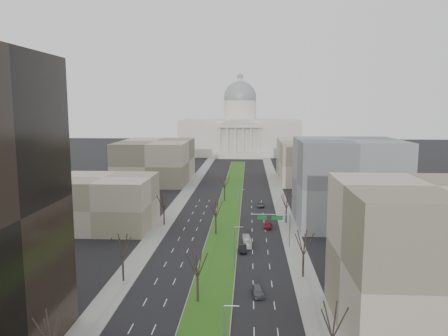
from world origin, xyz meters
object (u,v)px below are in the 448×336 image
at_px(car_red, 268,225).
at_px(box_van, 247,241).
at_px(car_grey_near, 258,291).
at_px(car_black, 243,248).
at_px(car_grey_far, 261,205).

distance_m(car_red, box_van, 16.49).
bearing_deg(box_van, car_red, 65.74).
height_order(car_grey_near, box_van, box_van).
height_order(car_black, car_red, car_black).
bearing_deg(car_black, car_red, 67.02).
height_order(car_grey_near, car_grey_far, car_grey_near).
bearing_deg(car_black, box_van, 73.29).
relative_size(car_grey_near, car_black, 1.01).
height_order(car_grey_near, car_black, car_grey_near).
bearing_deg(box_van, car_grey_far, 79.83).
relative_size(car_red, box_van, 0.69).
relative_size(car_grey_far, box_van, 0.69).
bearing_deg(box_van, car_grey_near, -90.02).
bearing_deg(car_red, car_grey_far, 98.03).
bearing_deg(car_black, car_grey_near, -87.27).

